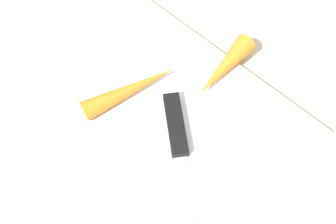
% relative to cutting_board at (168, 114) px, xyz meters
% --- Properties ---
extents(ground_plane, '(1.40, 1.40, 0.00)m').
position_rel_cutting_board_xyz_m(ground_plane, '(0.00, 0.00, -0.01)').
color(ground_plane, '#C6B793').
extents(cutting_board, '(0.36, 0.26, 0.01)m').
position_rel_cutting_board_xyz_m(cutting_board, '(0.00, 0.00, 0.00)').
color(cutting_board, white).
rests_on(cutting_board, ground_plane).
extents(knife, '(0.17, 0.14, 0.01)m').
position_rel_cutting_board_xyz_m(knife, '(-0.03, 0.02, 0.01)').
color(knife, '#B7B7BC').
rests_on(knife, cutting_board).
extents(carrot_short, '(0.04, 0.12, 0.03)m').
position_rel_cutting_board_xyz_m(carrot_short, '(-0.01, -0.10, 0.02)').
color(carrot_short, orange).
rests_on(carrot_short, cutting_board).
extents(carrot_long, '(0.07, 0.14, 0.03)m').
position_rel_cutting_board_xyz_m(carrot_long, '(0.06, 0.01, 0.02)').
color(carrot_long, orange).
rests_on(carrot_long, cutting_board).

